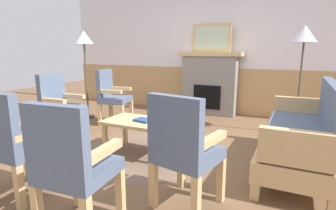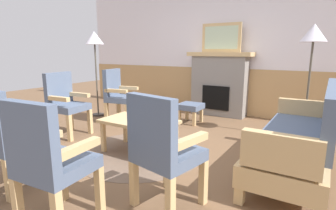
{
  "view_description": "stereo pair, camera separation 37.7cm",
  "coord_description": "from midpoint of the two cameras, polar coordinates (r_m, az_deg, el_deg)",
  "views": [
    {
      "loc": [
        1.61,
        -2.97,
        1.31
      ],
      "look_at": [
        0.0,
        0.35,
        0.55
      ],
      "focal_mm": 28.38,
      "sensor_mm": 36.0,
      "label": 1
    },
    {
      "loc": [
        1.94,
        -2.79,
        1.31
      ],
      "look_at": [
        0.0,
        0.35,
        0.55
      ],
      "focal_mm": 28.38,
      "sensor_mm": 36.0,
      "label": 2
    }
  ],
  "objects": [
    {
      "name": "wall_back",
      "position": [
        5.76,
        14.03,
        11.29
      ],
      "size": [
        7.2,
        0.14,
        2.7
      ],
      "color": "white",
      "rests_on": "ground_plane"
    },
    {
      "name": "armchair_by_window_left",
      "position": [
        4.9,
        -8.43,
        2.44
      ],
      "size": [
        0.56,
        0.56,
        0.98
      ],
      "color": "tan",
      "rests_on": "ground_plane"
    },
    {
      "name": "armchair_front_left",
      "position": [
        2.8,
        -28.17,
        -5.76
      ],
      "size": [
        0.5,
        0.5,
        0.98
      ],
      "color": "tan",
      "rests_on": "ground_plane"
    },
    {
      "name": "floor_lamp_by_couch",
      "position": [
        4.45,
        30.97,
        11.82
      ],
      "size": [
        0.36,
        0.36,
        1.68
      ],
      "color": "#332D28",
      "rests_on": "ground_plane"
    },
    {
      "name": "couch",
      "position": [
        3.18,
        29.37,
        -6.57
      ],
      "size": [
        0.7,
        1.8,
        0.98
      ],
      "color": "tan",
      "rests_on": "ground_plane"
    },
    {
      "name": "ground_plane",
      "position": [
        3.63,
        0.07,
        -9.52
      ],
      "size": [
        14.0,
        14.0,
        0.0
      ],
      "primitive_type": "plane",
      "color": "brown"
    },
    {
      "name": "round_rug",
      "position": [
        3.52,
        -3.05,
        -10.16
      ],
      "size": [
        1.67,
        1.67,
        0.01
      ],
      "primitive_type": "cylinder",
      "color": "brown",
      "rests_on": "ground_plane"
    },
    {
      "name": "coffee_table",
      "position": [
        3.4,
        -3.12,
        -4.16
      ],
      "size": [
        0.96,
        0.56,
        0.44
      ],
      "color": "tan",
      "rests_on": "ground_plane"
    },
    {
      "name": "footstool",
      "position": [
        4.88,
        7.08,
        -0.59
      ],
      "size": [
        0.4,
        0.4,
        0.36
      ],
      "color": "tan",
      "rests_on": "ground_plane"
    },
    {
      "name": "floor_lamp_by_chairs",
      "position": [
        5.46,
        -13.56,
        12.78
      ],
      "size": [
        0.36,
        0.36,
        1.68
      ],
      "color": "#332D28",
      "rests_on": "ground_plane"
    },
    {
      "name": "fireplace",
      "position": [
        5.56,
        12.9,
        4.54
      ],
      "size": [
        1.3,
        0.44,
        1.28
      ],
      "color": "gray",
      "rests_on": "ground_plane"
    },
    {
      "name": "framed_picture",
      "position": [
        5.53,
        13.34,
        13.91
      ],
      "size": [
        0.8,
        0.04,
        0.56
      ],
      "color": "tan",
      "rests_on": "fireplace"
    },
    {
      "name": "armchair_near_fireplace",
      "position": [
        4.34,
        -18.91,
        0.75
      ],
      "size": [
        0.52,
        0.52,
        0.98
      ],
      "color": "tan",
      "rests_on": "ground_plane"
    },
    {
      "name": "armchair_corner_left",
      "position": [
        2.18,
        3.88,
        -9.14
      ],
      "size": [
        0.56,
        0.56,
        0.98
      ],
      "color": "tan",
      "rests_on": "ground_plane"
    },
    {
      "name": "book_on_table",
      "position": [
        3.35,
        -2.89,
        -3.16
      ],
      "size": [
        0.24,
        0.19,
        0.03
      ],
      "primitive_type": "cube",
      "rotation": [
        0.0,
        0.0,
        -0.16
      ],
      "color": "navy",
      "rests_on": "coffee_table"
    },
    {
      "name": "armchair_front_center",
      "position": [
        2.08,
        -19.55,
        -10.82
      ],
      "size": [
        0.52,
        0.52,
        0.98
      ],
      "color": "tan",
      "rests_on": "ground_plane"
    }
  ]
}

